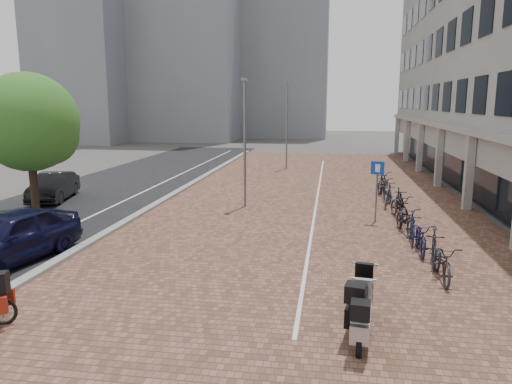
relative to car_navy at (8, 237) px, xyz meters
The scene contains 16 objects.
ground 6.56m from the car_navy, ahead, with size 140.00×140.00×0.00m, color #474442.
plaza_brick 14.39m from the car_navy, 53.73° to the left, with size 14.50×42.00×0.04m, color brown.
street_asphalt 11.88m from the car_navy, 102.18° to the left, with size 8.00×50.00×0.03m, color black.
curb 11.69m from the car_navy, 83.11° to the left, with size 0.35×42.00×0.14m, color gray.
lane_line 11.62m from the car_navy, 92.47° to the left, with size 0.12×44.00×0.00m, color white.
parking_line 14.51m from the car_navy, 53.10° to the left, with size 0.10×30.00×0.00m, color white.
bg_towers 50.88m from the car_navy, 99.18° to the left, with size 33.00×23.00×32.00m.
car_navy is the anchor object (origin of this frame).
car_dark 9.59m from the car_navy, 114.39° to the left, with size 1.41×4.03×1.33m, color black.
scooter_front 10.52m from the car_navy, 17.98° to the right, with size 0.52×1.66×1.14m, color #B0B1B6, non-canonical shape.
scooter_mid 10.34m from the car_navy, 14.68° to the right, with size 0.57×1.83×1.26m, color black, non-canonical shape.
parking_sign 12.97m from the car_navy, 30.83° to the left, with size 0.50×0.18×2.45m.
lamp_near 10.48m from the car_navy, 57.62° to the left, with size 0.12×0.12×5.68m, color gray.
lamp_far 22.52m from the car_navy, 74.02° to the left, with size 0.12×0.12×6.04m, color gray.
street_tree 7.36m from the car_navy, 116.33° to the left, with size 4.08×4.08×5.94m.
bike_row 14.26m from the car_navy, 31.68° to the left, with size 1.33×15.81×1.05m.
Camera 1 is at (2.82, -11.80, 4.70)m, focal length 33.43 mm.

